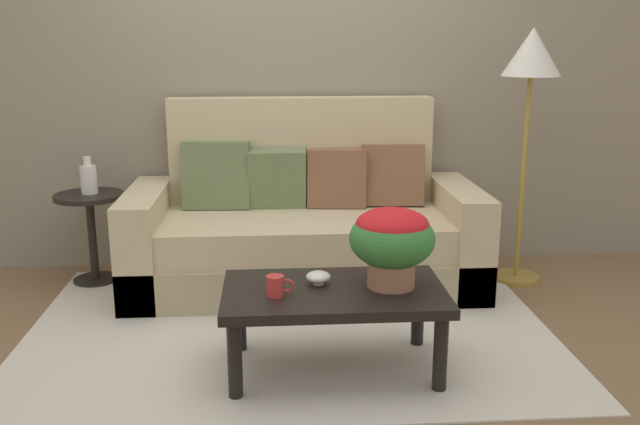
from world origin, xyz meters
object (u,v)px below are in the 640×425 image
at_px(couch, 304,229).
at_px(table_vase, 89,178).
at_px(potted_plant, 392,239).
at_px(floor_lamp, 531,72).
at_px(coffee_table, 334,300).
at_px(coffee_mug, 276,286).
at_px(snack_bowl, 318,277).
at_px(side_table, 91,222).

bearing_deg(couch, table_vase, 175.49).
bearing_deg(potted_plant, floor_lamp, 48.10).
bearing_deg(potted_plant, couch, 105.99).
bearing_deg(couch, coffee_table, -86.24).
height_order(couch, potted_plant, couch).
relative_size(coffee_table, coffee_mug, 8.21).
relative_size(couch, coffee_mug, 17.35).
relative_size(potted_plant, table_vase, 1.68).
bearing_deg(couch, coffee_mug, -98.20).
distance_m(coffee_table, floor_lamp, 1.99).
distance_m(couch, snack_bowl, 1.16).
distance_m(coffee_table, potted_plant, 0.39).
bearing_deg(potted_plant, coffee_table, -177.46).
bearing_deg(floor_lamp, coffee_mug, -141.76).
distance_m(side_table, floor_lamp, 2.87).
bearing_deg(side_table, table_vase, 66.75).
distance_m(couch, coffee_mug, 1.31).
xyz_separation_m(couch, table_vase, (-1.33, 0.11, 0.33)).
bearing_deg(coffee_mug, couch, 81.80).
bearing_deg(side_table, coffee_mug, -50.17).
relative_size(couch, coffee_table, 2.11).
height_order(floor_lamp, potted_plant, floor_lamp).
height_order(side_table, coffee_mug, side_table).
bearing_deg(snack_bowl, floor_lamp, 38.77).
bearing_deg(table_vase, side_table, -113.25).
bearing_deg(coffee_mug, floor_lamp, 38.24).
distance_m(potted_plant, coffee_mug, 0.57).
bearing_deg(potted_plant, snack_bowl, 171.14).
height_order(side_table, snack_bowl, side_table).
xyz_separation_m(side_table, table_vase, (0.00, 0.01, 0.28)).
relative_size(coffee_table, floor_lamp, 0.64).
height_order(coffee_mug, table_vase, table_vase).
distance_m(couch, floor_lamp, 1.68).
bearing_deg(couch, side_table, 175.98).
xyz_separation_m(side_table, snack_bowl, (1.35, -1.25, 0.04)).
relative_size(couch, side_table, 3.71).
bearing_deg(side_table, couch, -4.02).
distance_m(floor_lamp, coffee_mug, 2.17).
height_order(snack_bowl, table_vase, table_vase).
distance_m(couch, coffee_table, 1.22).
bearing_deg(snack_bowl, coffee_mug, -145.63).
bearing_deg(table_vase, coffee_table, -43.07).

